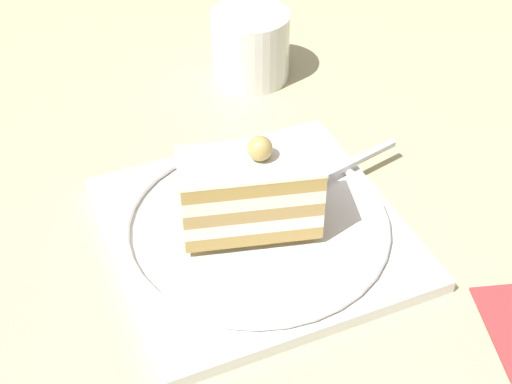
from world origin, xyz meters
name	(u,v)px	position (x,y,z in m)	size (l,w,h in m)	color
ground_plane	(237,223)	(0.00, 0.00, 0.00)	(2.40, 2.40, 0.00)	tan
dessert_plate	(256,229)	(-0.02, -0.01, 0.01)	(0.25, 0.25, 0.02)	silver
cake_slice	(252,191)	(-0.02, 0.00, 0.05)	(0.08, 0.12, 0.08)	tan
fork	(337,171)	(0.00, -0.09, 0.02)	(0.02, 0.13, 0.00)	silver
drink_glass_near	(250,50)	(0.19, -0.12, 0.03)	(0.08, 0.08, 0.07)	white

